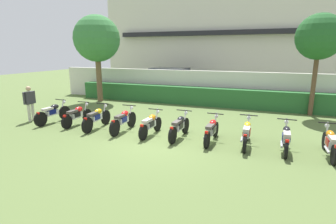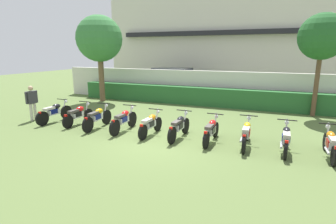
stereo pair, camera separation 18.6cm
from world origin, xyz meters
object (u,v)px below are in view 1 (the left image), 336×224
at_px(motorcycle_in_row_0, 53,113).
at_px(motorcycle_in_row_9, 330,143).
at_px(parked_car, 171,81).
at_px(motorcycle_in_row_6, 212,130).
at_px(motorcycle_in_row_2, 97,118).
at_px(tree_near_inspector, 97,39).
at_px(inspector_person, 30,101).
at_px(motorcycle_in_row_7, 247,133).
at_px(motorcycle_in_row_1, 77,115).
at_px(motorcycle_in_row_5, 179,126).
at_px(motorcycle_in_row_3, 123,120).
at_px(tree_far_side, 319,37).
at_px(motorcycle_in_row_4, 151,124).
at_px(motorcycle_in_row_8, 286,138).

height_order(motorcycle_in_row_0, motorcycle_in_row_9, motorcycle_in_row_0).
relative_size(parked_car, motorcycle_in_row_6, 2.53).
bearing_deg(motorcycle_in_row_2, motorcycle_in_row_9, -92.16).
xyz_separation_m(tree_near_inspector, inspector_person, (-0.03, -5.25, -2.89)).
relative_size(tree_near_inspector, motorcycle_in_row_2, 2.68).
bearing_deg(motorcycle_in_row_7, motorcycle_in_row_1, 88.59).
xyz_separation_m(motorcycle_in_row_0, motorcycle_in_row_5, (5.93, -0.03, -0.01)).
bearing_deg(motorcycle_in_row_7, motorcycle_in_row_2, 90.06).
bearing_deg(motorcycle_in_row_1, motorcycle_in_row_6, -91.31).
distance_m(motorcycle_in_row_5, motorcycle_in_row_9, 4.78).
distance_m(tree_near_inspector, motorcycle_in_row_3, 7.78).
height_order(tree_near_inspector, motorcycle_in_row_7, tree_near_inspector).
height_order(motorcycle_in_row_0, motorcycle_in_row_3, motorcycle_in_row_3).
distance_m(tree_far_side, motorcycle_in_row_2, 10.76).
bearing_deg(motorcycle_in_row_2, motorcycle_in_row_0, 85.65).
bearing_deg(motorcycle_in_row_0, motorcycle_in_row_4, -88.59).
bearing_deg(inspector_person, tree_near_inspector, 89.63).
bearing_deg(motorcycle_in_row_0, tree_far_side, -59.87).
xyz_separation_m(motorcycle_in_row_6, motorcycle_in_row_9, (3.59, 0.01, -0.00)).
bearing_deg(motorcycle_in_row_9, motorcycle_in_row_4, 89.67).
relative_size(tree_near_inspector, motorcycle_in_row_8, 2.82).
distance_m(motorcycle_in_row_3, motorcycle_in_row_5, 2.33).
xyz_separation_m(motorcycle_in_row_2, motorcycle_in_row_8, (7.11, 0.06, -0.02)).
height_order(tree_near_inspector, motorcycle_in_row_6, tree_near_inspector).
bearing_deg(inspector_person, tree_far_side, 25.65).
xyz_separation_m(tree_near_inspector, motorcycle_in_row_8, (10.63, -5.16, -3.38)).
height_order(motorcycle_in_row_2, motorcycle_in_row_4, motorcycle_in_row_2).
relative_size(motorcycle_in_row_1, motorcycle_in_row_6, 1.01).
relative_size(tree_far_side, motorcycle_in_row_2, 2.47).
bearing_deg(motorcycle_in_row_2, inspector_person, 88.01).
xyz_separation_m(motorcycle_in_row_2, motorcycle_in_row_5, (3.55, 0.05, -0.01)).
xyz_separation_m(motorcycle_in_row_1, inspector_person, (-2.42, -0.19, 0.50)).
relative_size(motorcycle_in_row_2, motorcycle_in_row_8, 1.05).
height_order(motorcycle_in_row_6, motorcycle_in_row_8, motorcycle_in_row_8).
relative_size(motorcycle_in_row_6, motorcycle_in_row_7, 0.94).
height_order(motorcycle_in_row_1, motorcycle_in_row_7, motorcycle_in_row_7).
relative_size(parked_car, motorcycle_in_row_2, 2.37).
xyz_separation_m(motorcycle_in_row_3, inspector_person, (-4.77, -0.08, 0.47)).
relative_size(parked_car, motorcycle_in_row_7, 2.37).
distance_m(motorcycle_in_row_1, motorcycle_in_row_7, 7.03).
bearing_deg(inspector_person, motorcycle_in_row_8, 0.47).
distance_m(tree_near_inspector, motorcycle_in_row_1, 6.54).
height_order(tree_near_inspector, motorcycle_in_row_1, tree_near_inspector).
distance_m(tree_near_inspector, tree_far_side, 12.01).
xyz_separation_m(motorcycle_in_row_2, motorcycle_in_row_6, (4.74, 0.04, -0.02)).
height_order(motorcycle_in_row_1, motorcycle_in_row_9, motorcycle_in_row_9).
distance_m(motorcycle_in_row_6, motorcycle_in_row_7, 1.17).
distance_m(motorcycle_in_row_1, motorcycle_in_row_3, 2.36).
distance_m(motorcycle_in_row_4, motorcycle_in_row_9, 5.89).
height_order(motorcycle_in_row_1, motorcycle_in_row_8, motorcycle_in_row_8).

